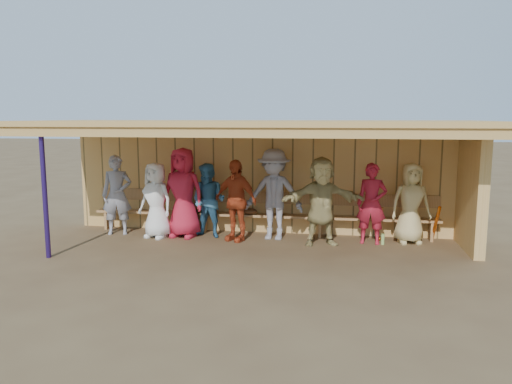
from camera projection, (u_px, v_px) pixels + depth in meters
ground at (253, 246)px, 10.01m from camera, size 90.00×90.00×0.00m
player_a at (117, 195)px, 10.93m from camera, size 0.73×0.58×1.75m
player_b at (156, 200)px, 10.62m from camera, size 0.91×0.74×1.62m
player_c at (209, 201)px, 10.67m from camera, size 0.90×0.77×1.59m
player_d at (236, 200)px, 10.36m from camera, size 1.08×0.79×1.71m
player_e at (274, 194)px, 10.48m from camera, size 1.31×0.84×1.92m
player_f at (322, 201)px, 10.01m from camera, size 1.74×0.91×1.79m
player_g at (372, 204)px, 10.12m from camera, size 0.65×0.47×1.65m
player_h at (411, 203)px, 10.16m from camera, size 0.90×0.67×1.65m
player_extra at (183, 193)px, 10.67m from camera, size 1.03×0.76×1.93m
dugout_structure at (277, 159)px, 10.36m from camera, size 8.80×3.20×2.50m
bench at (262, 210)px, 11.02m from camera, size 7.60×0.34×0.93m
dugout_equipment at (245, 213)px, 10.95m from camera, size 5.62×0.62×0.80m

